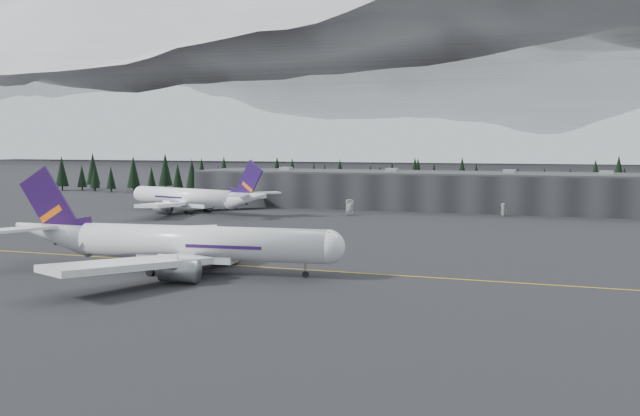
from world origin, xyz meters
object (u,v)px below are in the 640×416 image
(jet_main, at_px, (173,242))
(gse_vehicle_a, at_px, (350,213))
(gse_vehicle_b, at_px, (504,214))
(jet_parked, at_px, (195,198))
(terminal, at_px, (420,190))

(jet_main, relative_size, gse_vehicle_a, 12.19)
(jet_main, distance_m, gse_vehicle_a, 104.15)
(jet_main, xyz_separation_m, gse_vehicle_b, (46.31, 117.17, -4.47))
(jet_parked, relative_size, gse_vehicle_a, 11.36)
(terminal, bearing_deg, gse_vehicle_b, -32.50)
(jet_parked, bearing_deg, gse_vehicle_a, -152.85)
(terminal, xyz_separation_m, gse_vehicle_b, (30.13, -19.20, -5.61))
(jet_main, xyz_separation_m, gse_vehicle_a, (0.61, 104.05, -4.45))
(gse_vehicle_b, bearing_deg, gse_vehicle_a, -109.89)
(jet_main, bearing_deg, jet_parked, 111.11)
(terminal, xyz_separation_m, gse_vehicle_a, (-15.57, -32.32, -5.59))
(jet_main, bearing_deg, gse_vehicle_a, 83.65)
(jet_main, height_order, gse_vehicle_a, jet_main)
(gse_vehicle_a, height_order, gse_vehicle_b, gse_vehicle_a)
(jet_parked, distance_m, gse_vehicle_a, 50.33)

